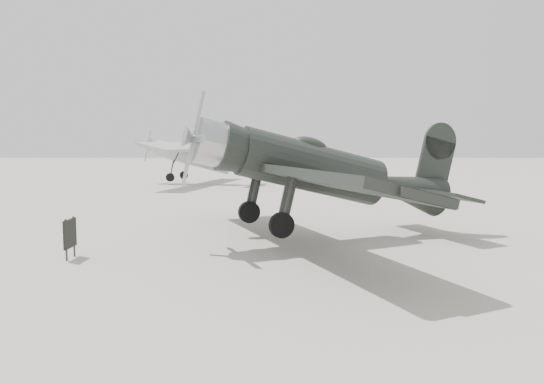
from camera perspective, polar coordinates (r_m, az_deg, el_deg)
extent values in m
plane|color=#999788|center=(16.79, 6.12, -5.67)|extent=(160.00, 160.00, 0.00)
cylinder|color=black|center=(17.02, 4.22, 2.48)|extent=(5.05, 3.18, 1.54)
cone|color=black|center=(18.83, 14.27, 2.79)|extent=(3.17, 2.36, 1.43)
cylinder|color=#A9ABAD|center=(15.90, -6.78, 2.23)|extent=(1.41, 1.62, 1.36)
cone|color=#A9ABAD|center=(15.76, -9.10, 2.17)|extent=(0.58, 0.71, 0.61)
cube|color=#A9ABAD|center=(15.77, -8.83, 2.17)|extent=(0.13, 0.21, 2.85)
ellipsoid|color=black|center=(16.91, 3.56, 4.77)|extent=(1.39, 1.13, 0.50)
cube|color=black|center=(16.74, 1.83, 1.12)|extent=(6.91, 13.10, 0.24)
cube|color=black|center=(19.35, 16.40, 2.97)|extent=(2.79, 4.73, 0.11)
cube|color=black|center=(19.43, 16.87, 5.71)|extent=(1.27, 0.58, 1.97)
cylinder|color=black|center=(15.41, 2.42, -4.91)|extent=(0.76, 0.43, 0.75)
cylinder|color=black|center=(18.13, -1.27, -3.31)|extent=(0.76, 0.43, 0.75)
cylinder|color=#333333|center=(15.30, 2.43, -2.21)|extent=(0.16, 0.16, 1.54)
cylinder|color=#333333|center=(18.03, -1.27, -1.00)|extent=(0.16, 0.16, 1.54)
cylinder|color=black|center=(19.54, 17.00, 1.43)|extent=(0.26, 0.17, 0.24)
cylinder|color=#9C9EA1|center=(39.78, -8.54, 3.75)|extent=(5.95, 2.56, 1.23)
cone|color=#9C9EA1|center=(38.46, -3.13, 3.74)|extent=(2.22, 1.56, 1.12)
cone|color=#9C9EA1|center=(41.14, -12.74, 3.74)|extent=(0.93, 1.29, 1.17)
cube|color=#9C9EA1|center=(41.34, -13.29, 3.73)|extent=(0.09, 0.17, 2.46)
cube|color=#9C9EA1|center=(39.94, -9.15, 4.75)|extent=(4.95, 12.48, 0.20)
cube|color=#9C9EA1|center=(38.29, -2.32, 3.82)|extent=(1.87, 3.94, 0.09)
cube|color=#9C9EA1|center=(38.25, -2.17, 4.91)|extent=(1.00, 0.32, 1.46)
cylinder|color=black|center=(39.10, -10.41, 1.19)|extent=(0.65, 0.30, 0.63)
cylinder|color=black|center=(41.35, -9.00, 1.45)|extent=(0.65, 0.30, 0.63)
cylinder|color=#333333|center=(39.06, -10.43, 2.13)|extent=(0.12, 0.12, 1.34)
cylinder|color=#333333|center=(41.31, -9.02, 2.34)|extent=(0.12, 0.12, 1.34)
cylinder|color=black|center=(38.25, -2.00, 3.23)|extent=(0.21, 0.12, 0.20)
cylinder|color=#333333|center=(15.47, -21.28, -4.83)|extent=(0.05, 0.05, 1.15)
cylinder|color=#333333|center=(15.95, -20.54, -4.50)|extent=(0.05, 0.05, 1.15)
cube|color=black|center=(15.69, -20.92, -4.19)|extent=(0.07, 0.80, 0.80)
cube|color=beige|center=(15.69, -21.03, -4.02)|extent=(0.02, 0.62, 0.16)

